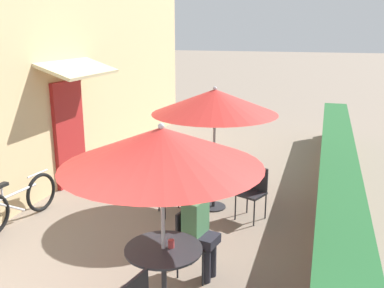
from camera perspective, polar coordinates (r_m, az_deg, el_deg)
name	(u,v)px	position (r m, az deg, el deg)	size (l,w,h in m)	color
cafe_facade_wall	(72,79)	(9.19, -15.75, 8.40)	(0.98, 11.74, 4.20)	#D6B784
planter_hedge	(336,175)	(8.10, 18.70, -3.95)	(0.60, 10.74, 1.01)	tan
patio_table_near	(164,263)	(4.91, -3.78, -15.53)	(0.86, 0.86, 0.75)	#28282D
patio_umbrella_near	(162,147)	(4.39, -4.08, -0.41)	(2.12, 2.12, 2.15)	#B7B7BC
cafe_chair_near_left	(191,237)	(5.55, -0.07, -12.30)	(0.47, 0.47, 0.87)	#232328
seated_patron_near_left	(199,227)	(5.42, 0.98, -10.96)	(0.46, 0.39, 1.25)	#23232D
coffee_cup_near	(171,244)	(4.81, -2.79, -13.14)	(0.07, 0.07, 0.09)	#B73D3D
patio_table_mid	(214,177)	(7.49, 2.91, -4.41)	(0.86, 0.86, 0.75)	#28282D
patio_umbrella_mid	(215,102)	(7.16, 3.05, 5.67)	(2.12, 2.12, 2.15)	#B7B7BC
cafe_chair_mid_left	(214,166)	(8.24, 3.01, -2.97)	(0.45, 0.45, 0.87)	#232328
cafe_chair_mid_right	(173,187)	(7.19, -2.53, -5.71)	(0.56, 0.56, 0.87)	#232328
cafe_chair_mid_back	(254,189)	(7.17, 8.22, -5.92)	(0.52, 0.52, 0.87)	#232328
bicycle_second	(18,202)	(7.53, -22.22, -7.22)	(0.25, 1.72, 0.77)	black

